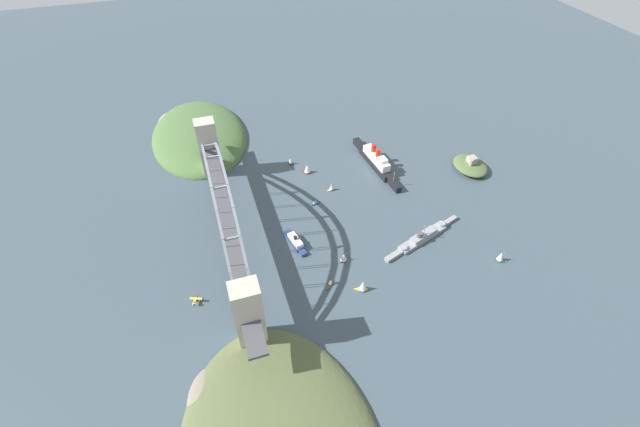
% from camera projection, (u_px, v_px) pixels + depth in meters
% --- Properties ---
extents(ground_plane, '(1400.00, 1400.00, 0.00)m').
position_uv_depth(ground_plane, '(230.00, 240.00, 360.45)').
color(ground_plane, '#3D4C56').
extents(harbor_arch_bridge, '(258.88, 18.32, 75.49)m').
position_uv_depth(harbor_arch_bridge, '(225.00, 213.00, 339.06)').
color(harbor_arch_bridge, '#BCB29E').
rests_on(harbor_arch_bridge, ground).
extents(headland_west_shore, '(157.19, 101.34, 30.70)m').
position_uv_depth(headland_west_shore, '(198.00, 137.00, 475.90)').
color(headland_west_shore, '#476638').
rests_on(headland_west_shore, ground).
extents(ocean_liner, '(92.25, 14.88, 21.14)m').
position_uv_depth(ocean_liner, '(376.00, 161.00, 432.50)').
color(ocean_liner, black).
rests_on(ocean_liner, ground).
extents(naval_cruiser, '(31.27, 80.29, 16.05)m').
position_uv_depth(naval_cruiser, '(422.00, 237.00, 359.57)').
color(naval_cruiser, gray).
rests_on(naval_cruiser, ground).
extents(harbor_ferry_steamer, '(32.33, 12.03, 8.75)m').
position_uv_depth(harbor_ferry_steamer, '(295.00, 242.00, 355.67)').
color(harbor_ferry_steamer, navy).
rests_on(harbor_ferry_steamer, ground).
extents(fort_island_mid_harbor, '(39.06, 31.08, 15.37)m').
position_uv_depth(fort_island_mid_harbor, '(470.00, 165.00, 429.42)').
color(fort_island_mid_harbor, '#4C6038').
rests_on(fort_island_mid_harbor, ground).
extents(seaplane_taxiing_near_bridge, '(7.77, 9.25, 5.06)m').
position_uv_depth(seaplane_taxiing_near_bridge, '(196.00, 300.00, 313.45)').
color(seaplane_taxiing_near_bridge, '#B7B7B2').
rests_on(seaplane_taxiing_near_bridge, ground).
extents(small_boat_0, '(6.99, 8.42, 10.88)m').
position_uv_depth(small_boat_0, '(501.00, 256.00, 340.70)').
color(small_boat_0, '#2D6B3D').
rests_on(small_boat_0, ground).
extents(small_boat_1, '(9.52, 9.37, 10.75)m').
position_uv_depth(small_boat_1, '(307.00, 169.00, 425.01)').
color(small_boat_1, '#B2231E').
rests_on(small_boat_1, ground).
extents(small_boat_2, '(6.22, 5.58, 7.97)m').
position_uv_depth(small_boat_2, '(290.00, 161.00, 436.61)').
color(small_boat_2, black).
rests_on(small_boat_2, ground).
extents(small_boat_3, '(6.99, 9.94, 11.07)m').
position_uv_depth(small_boat_3, '(363.00, 286.00, 319.54)').
color(small_boat_3, gold).
rests_on(small_boat_3, ground).
extents(small_boat_4, '(4.39, 9.26, 2.42)m').
position_uv_depth(small_boat_4, '(315.00, 203.00, 393.53)').
color(small_boat_4, '#234C8C').
rests_on(small_boat_4, ground).
extents(small_boat_5, '(4.54, 7.08, 8.56)m').
position_uv_depth(small_boat_5, '(332.00, 187.00, 405.86)').
color(small_boat_5, silver).
rests_on(small_boat_5, ground).
extents(small_boat_6, '(6.68, 8.96, 8.52)m').
position_uv_depth(small_boat_6, '(344.00, 257.00, 341.52)').
color(small_boat_6, brown).
rests_on(small_boat_6, ground).
extents(small_boat_7, '(8.70, 8.06, 2.34)m').
position_uv_depth(small_boat_7, '(330.00, 284.00, 325.88)').
color(small_boat_7, brown).
rests_on(small_boat_7, ground).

